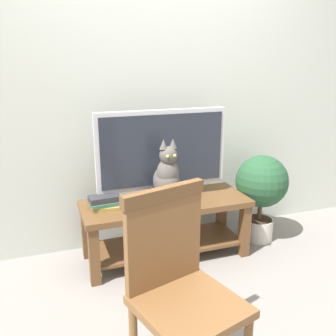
{
  "coord_description": "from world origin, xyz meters",
  "views": [
    {
      "loc": [
        -0.87,
        -1.98,
        1.5
      ],
      "look_at": [
        -0.01,
        0.44,
        0.74
      ],
      "focal_mm": 39.58,
      "sensor_mm": 36.0,
      "label": 1
    }
  ],
  "objects": [
    {
      "name": "ground_plane",
      "position": [
        0.0,
        0.0,
        0.0
      ],
      "size": [
        12.0,
        12.0,
        0.0
      ],
      "primitive_type": "plane",
      "color": "gray"
    },
    {
      "name": "back_wall",
      "position": [
        0.0,
        0.9,
        1.4
      ],
      "size": [
        7.0,
        0.12,
        2.8
      ],
      "primitive_type": "cube",
      "color": "#B7BCB2",
      "rests_on": "ground"
    },
    {
      "name": "tv_stand",
      "position": [
        -0.01,
        0.49,
        0.32
      ],
      "size": [
        1.26,
        0.49,
        0.47
      ],
      "color": "brown",
      "rests_on": "ground"
    },
    {
      "name": "tv",
      "position": [
        -0.01,
        0.56,
        0.83
      ],
      "size": [
        1.0,
        0.2,
        0.68
      ],
      "color": "#B7B7BC",
      "rests_on": "tv_stand"
    },
    {
      "name": "media_box",
      "position": [
        -0.03,
        0.4,
        0.5
      ],
      "size": [
        0.35,
        0.25,
        0.07
      ],
      "color": "#2D2D30",
      "rests_on": "tv_stand"
    },
    {
      "name": "cat",
      "position": [
        -0.03,
        0.39,
        0.7
      ],
      "size": [
        0.2,
        0.3,
        0.43
      ],
      "color": "#514C47",
      "rests_on": "media_box"
    },
    {
      "name": "wooden_chair",
      "position": [
        -0.34,
        -0.61,
        0.54
      ],
      "size": [
        0.53,
        0.53,
        0.95
      ],
      "color": "brown",
      "rests_on": "ground"
    },
    {
      "name": "book_stack",
      "position": [
        -0.46,
        0.5,
        0.51
      ],
      "size": [
        0.25,
        0.19,
        0.09
      ],
      "color": "olive",
      "rests_on": "tv_stand"
    },
    {
      "name": "potted_plant",
      "position": [
        0.83,
        0.49,
        0.47
      ],
      "size": [
        0.43,
        0.43,
        0.74
      ],
      "color": "beige",
      "rests_on": "ground"
    }
  ]
}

